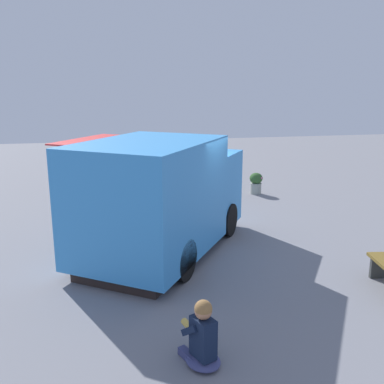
{
  "coord_description": "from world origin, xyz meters",
  "views": [
    {
      "loc": [
        1.64,
        9.27,
        3.59
      ],
      "look_at": [
        -0.62,
        -1.18,
        0.95
      ],
      "focal_mm": 40.06,
      "sensor_mm": 36.0,
      "label": 1
    }
  ],
  "objects_px": {
    "food_truck": "(162,199)",
    "planter_flowering_side": "(256,182)",
    "planter_flowering_near": "(171,189)",
    "person_customer": "(202,338)",
    "planter_flowering_far": "(105,190)"
  },
  "relations": [
    {
      "from": "person_customer",
      "to": "planter_flowering_far",
      "type": "xyz_separation_m",
      "value": [
        1.09,
        -8.63,
        -0.0
      ]
    },
    {
      "from": "planter_flowering_near",
      "to": "planter_flowering_side",
      "type": "bearing_deg",
      "value": -178.67
    },
    {
      "from": "person_customer",
      "to": "planter_flowering_far",
      "type": "relative_size",
      "value": 1.26
    },
    {
      "from": "food_truck",
      "to": "planter_flowering_near",
      "type": "height_order",
      "value": "food_truck"
    },
    {
      "from": "person_customer",
      "to": "planter_flowering_near",
      "type": "relative_size",
      "value": 1.46
    },
    {
      "from": "person_customer",
      "to": "planter_flowering_side",
      "type": "xyz_separation_m",
      "value": [
        -3.97,
        -8.64,
        0.02
      ]
    },
    {
      "from": "food_truck",
      "to": "planter_flowering_near",
      "type": "distance_m",
      "value": 4.66
    },
    {
      "from": "planter_flowering_far",
      "to": "planter_flowering_near",
      "type": "bearing_deg",
      "value": 178.34
    },
    {
      "from": "planter_flowering_near",
      "to": "planter_flowering_side",
      "type": "distance_m",
      "value": 2.95
    },
    {
      "from": "planter_flowering_near",
      "to": "planter_flowering_far",
      "type": "xyz_separation_m",
      "value": [
        2.12,
        -0.06,
        0.06
      ]
    },
    {
      "from": "food_truck",
      "to": "planter_flowering_side",
      "type": "height_order",
      "value": "food_truck"
    },
    {
      "from": "planter_flowering_near",
      "to": "planter_flowering_side",
      "type": "height_order",
      "value": "planter_flowering_side"
    },
    {
      "from": "food_truck",
      "to": "planter_flowering_side",
      "type": "bearing_deg",
      "value": -130.52
    },
    {
      "from": "food_truck",
      "to": "planter_flowering_side",
      "type": "xyz_separation_m",
      "value": [
        -3.89,
        -4.55,
        -0.81
      ]
    },
    {
      "from": "planter_flowering_side",
      "to": "planter_flowering_far",
      "type": "bearing_deg",
      "value": 0.08
    }
  ]
}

